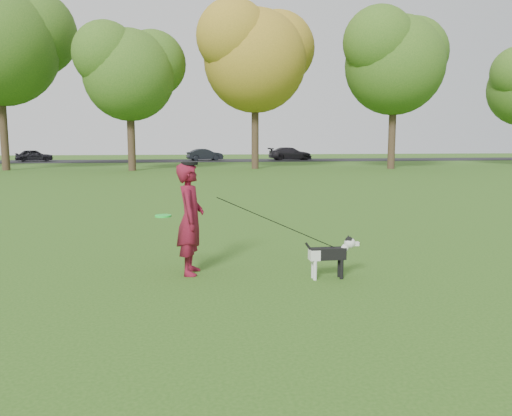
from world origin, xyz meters
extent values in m
plane|color=#285116|center=(0.00, 0.00, 0.00)|extent=(120.00, 120.00, 0.00)
cube|color=black|center=(0.00, 40.00, 0.01)|extent=(120.00, 7.00, 0.02)
imported|color=#5D0D1D|center=(-0.74, 0.24, 0.80)|extent=(0.46, 0.63, 1.60)
cube|color=black|center=(1.13, -0.31, 0.35)|extent=(0.50, 0.15, 0.16)
cube|color=silver|center=(0.94, -0.31, 0.35)|extent=(0.14, 0.16, 0.15)
cylinder|color=silver|center=(0.94, -0.36, 0.14)|extent=(0.05, 0.05, 0.27)
cylinder|color=silver|center=(0.94, -0.25, 0.14)|extent=(0.05, 0.05, 0.27)
cylinder|color=black|center=(1.32, -0.36, 0.14)|extent=(0.05, 0.05, 0.27)
cylinder|color=black|center=(1.32, -0.25, 0.14)|extent=(0.05, 0.05, 0.27)
cylinder|color=silver|center=(1.36, -0.31, 0.40)|extent=(0.17, 0.10, 0.18)
sphere|color=silver|center=(1.45, -0.31, 0.50)|extent=(0.15, 0.15, 0.15)
sphere|color=black|center=(1.44, -0.31, 0.53)|extent=(0.12, 0.12, 0.12)
cube|color=silver|center=(1.53, -0.31, 0.48)|extent=(0.10, 0.06, 0.05)
sphere|color=black|center=(1.58, -0.31, 0.48)|extent=(0.03, 0.03, 0.03)
cone|color=black|center=(1.44, -0.35, 0.57)|extent=(0.05, 0.05, 0.06)
cone|color=black|center=(1.44, -0.26, 0.57)|extent=(0.05, 0.05, 0.06)
cylinder|color=black|center=(0.89, -0.31, 0.41)|extent=(0.17, 0.03, 0.23)
cylinder|color=black|center=(1.31, -0.31, 0.40)|extent=(0.11, 0.11, 0.02)
imported|color=black|center=(-13.88, 40.00, 0.55)|extent=(3.35, 2.02, 1.07)
imported|color=black|center=(1.23, 40.00, 0.56)|extent=(3.46, 1.87, 1.08)
imported|color=#252228|center=(9.35, 40.00, 0.62)|extent=(4.25, 1.94, 1.21)
cylinder|color=#1DE63A|center=(-1.12, 0.18, 0.86)|extent=(0.23, 0.23, 0.02)
cylinder|color=black|center=(-0.74, 0.24, 1.59)|extent=(0.24, 0.24, 0.04)
cylinder|color=#38281C|center=(-12.00, 27.00, 2.73)|extent=(0.48, 0.48, 5.46)
cylinder|color=#38281C|center=(-4.00, 25.50, 2.10)|extent=(0.48, 0.48, 4.20)
sphere|color=#426B1E|center=(-4.00, 25.50, 6.44)|extent=(5.60, 5.60, 5.60)
cylinder|color=#38281C|center=(4.00, 26.50, 2.52)|extent=(0.48, 0.48, 5.04)
sphere|color=#A58426|center=(4.00, 26.50, 7.73)|extent=(6.72, 6.72, 6.72)
cylinder|color=#38281C|center=(13.00, 25.00, 2.42)|extent=(0.48, 0.48, 4.83)
sphere|color=#426B1E|center=(13.00, 25.00, 7.41)|extent=(6.44, 6.44, 6.44)
camera|label=1|loc=(-0.84, -6.86, 1.92)|focal=35.00mm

